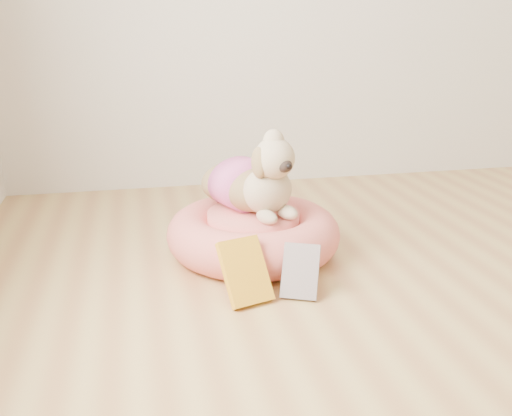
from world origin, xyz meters
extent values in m
cylinder|color=#EE5D5D|center=(-0.84, 1.16, 0.05)|extent=(0.51, 0.51, 0.11)
torus|color=#EE5D5D|center=(-0.84, 1.16, 0.09)|extent=(0.70, 0.70, 0.18)
cylinder|color=#EE5D5D|center=(-0.84, 1.16, 0.13)|extent=(0.37, 0.37, 0.10)
cube|color=#FFF61A|center=(-0.95, 0.76, 0.10)|extent=(0.19, 0.19, 0.21)
cube|color=white|center=(-0.76, 0.76, 0.09)|extent=(0.16, 0.16, 0.18)
camera|label=1|loc=(-1.30, -0.98, 0.91)|focal=40.00mm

